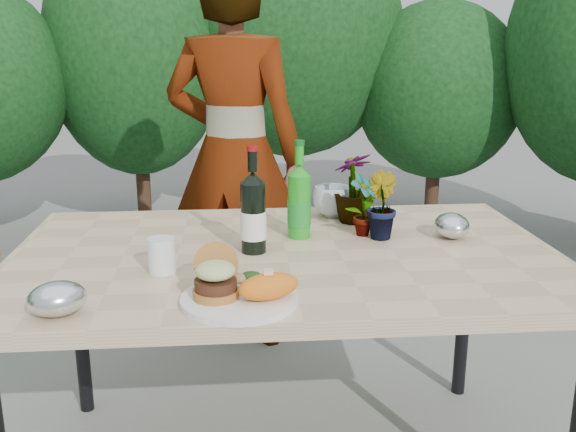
{
  "coord_description": "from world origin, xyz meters",
  "views": [
    {
      "loc": [
        -0.15,
        -1.78,
        1.35
      ],
      "look_at": [
        0.0,
        -0.08,
        0.88
      ],
      "focal_mm": 40.0,
      "sensor_mm": 36.0,
      "label": 1
    }
  ],
  "objects": [
    {
      "name": "patio_table",
      "position": [
        0.0,
        0.0,
        0.69
      ],
      "size": [
        1.6,
        1.0,
        0.75
      ],
      "color": "#C9AF86",
      "rests_on": "ground"
    },
    {
      "name": "person",
      "position": [
        -0.14,
        1.02,
        0.86
      ],
      "size": [
        0.72,
        0.59,
        1.71
      ],
      "primitive_type": "imported",
      "rotation": [
        0.0,
        0.0,
        2.82
      ],
      "color": "#9E6E4F",
      "rests_on": "ground"
    },
    {
      "name": "shrub_hedge",
      "position": [
        -0.01,
        1.71,
        1.18
      ],
      "size": [
        6.94,
        5.2,
        2.28
      ],
      "color": "#382316",
      "rests_on": "ground"
    },
    {
      "name": "wine_bottle",
      "position": [
        -0.09,
        0.0,
        0.87
      ],
      "size": [
        0.08,
        0.08,
        0.31
      ],
      "rotation": [
        0.0,
        0.0,
        0.26
      ],
      "color": "black",
      "rests_on": "patio_table"
    },
    {
      "name": "seedling_right",
      "position": [
        0.25,
        0.3,
        0.87
      ],
      "size": [
        0.18,
        0.18,
        0.24
      ],
      "primitive_type": "imported",
      "rotation": [
        0.0,
        0.0,
        3.72
      ],
      "color": "#2B561D",
      "rests_on": "patio_table"
    },
    {
      "name": "foil_packet_left",
      "position": [
        -0.55,
        -0.4,
        0.79
      ],
      "size": [
        0.16,
        0.15,
        0.08
      ],
      "primitive_type": "ellipsoid",
      "rotation": [
        0.0,
        0.0,
        0.34
      ],
      "color": "silver",
      "rests_on": "patio_table"
    },
    {
      "name": "grilled_veg",
      "position": [
        -0.12,
        -0.27,
        0.78
      ],
      "size": [
        0.08,
        0.05,
        0.03
      ],
      "color": "olive",
      "rests_on": "dinner_plate"
    },
    {
      "name": "seedling_mid",
      "position": [
        0.3,
        0.11,
        0.85
      ],
      "size": [
        0.12,
        0.14,
        0.21
      ],
      "primitive_type": "imported",
      "rotation": [
        0.0,
        0.0,
        1.9
      ],
      "color": "#306021",
      "rests_on": "patio_table"
    },
    {
      "name": "sparkling_water",
      "position": [
        0.05,
        0.14,
        0.86
      ],
      "size": [
        0.07,
        0.07,
        0.31
      ],
      "rotation": [
        0.0,
        0.0,
        -0.32
      ],
      "color": "#1C971B",
      "rests_on": "patio_table"
    },
    {
      "name": "foil_packet_right",
      "position": [
        0.53,
        0.09,
        0.79
      ],
      "size": [
        0.11,
        0.14,
        0.08
      ],
      "primitive_type": "ellipsoid",
      "rotation": [
        0.0,
        0.0,
        1.52
      ],
      "color": "silver",
      "rests_on": "patio_table"
    },
    {
      "name": "dinner_plate",
      "position": [
        -0.14,
        -0.37,
        0.76
      ],
      "size": [
        0.28,
        0.28,
        0.01
      ],
      "primitive_type": "cylinder",
      "color": "white",
      "rests_on": "patio_table"
    },
    {
      "name": "seedling_left",
      "position": [
        0.25,
        0.14,
        0.85
      ],
      "size": [
        0.13,
        0.13,
        0.2
      ],
      "primitive_type": "imported",
      "rotation": [
        0.0,
        0.0,
        0.79
      ],
      "color": "#2D5E20",
      "rests_on": "patio_table"
    },
    {
      "name": "burger_stack",
      "position": [
        -0.19,
        -0.35,
        0.81
      ],
      "size": [
        0.11,
        0.16,
        0.11
      ],
      "color": "#B7722D",
      "rests_on": "dinner_plate"
    },
    {
      "name": "plastic_cup",
      "position": [
        -0.34,
        -0.14,
        0.8
      ],
      "size": [
        0.07,
        0.07,
        0.09
      ],
      "primitive_type": "cylinder",
      "color": "white",
      "rests_on": "patio_table"
    },
    {
      "name": "blue_bowl",
      "position": [
        0.19,
        0.38,
        0.8
      ],
      "size": [
        0.18,
        0.18,
        0.11
      ],
      "primitive_type": "imported",
      "rotation": [
        0.0,
        0.0,
        0.43
      ],
      "color": "silver",
      "rests_on": "patio_table"
    },
    {
      "name": "sweet_potato",
      "position": [
        -0.07,
        -0.39,
        0.8
      ],
      "size": [
        0.17,
        0.12,
        0.06
      ],
      "primitive_type": "ellipsoid",
      "rotation": [
        0.0,
        0.0,
        0.35
      ],
      "color": "orange",
      "rests_on": "dinner_plate"
    }
  ]
}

